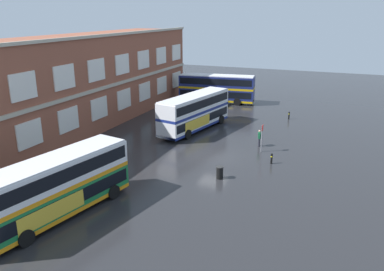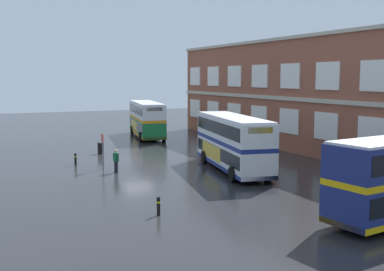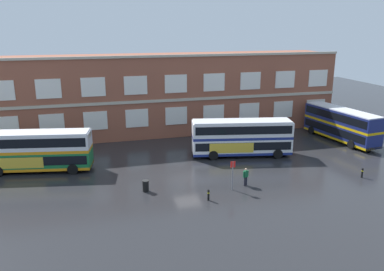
# 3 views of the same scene
# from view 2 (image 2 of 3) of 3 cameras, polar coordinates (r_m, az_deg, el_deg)

# --- Properties ---
(ground_plane) EXTENTS (120.00, 120.00, 0.00)m
(ground_plane) POSITION_cam_2_polar(r_m,az_deg,el_deg) (41.75, -3.80, -2.66)
(ground_plane) COLOR #232326
(brick_terminal_building) EXTENTS (45.62, 8.19, 10.66)m
(brick_terminal_building) POSITION_cam_2_polar(r_m,az_deg,el_deg) (47.62, 15.42, 4.57)
(brick_terminal_building) COLOR brown
(brick_terminal_building) RESTS_ON ground
(double_decker_near) EXTENTS (11.28, 4.53, 4.07)m
(double_decker_near) POSITION_cam_2_polar(r_m,az_deg,el_deg) (56.08, -5.41, 1.99)
(double_decker_near) COLOR #197038
(double_decker_near) RESTS_ON ground
(double_decker_middle) EXTENTS (11.29, 4.65, 4.07)m
(double_decker_middle) POSITION_cam_2_polar(r_m,az_deg,el_deg) (35.95, 4.83, -0.76)
(double_decker_middle) COLOR silver
(double_decker_middle) RESTS_ON ground
(waiting_passenger) EXTENTS (0.63, 0.36, 1.70)m
(waiting_passenger) POSITION_cam_2_polar(r_m,az_deg,el_deg) (35.62, -8.99, -2.88)
(waiting_passenger) COLOR black
(waiting_passenger) RESTS_ON ground
(bus_stand_flag) EXTENTS (0.44, 0.10, 2.70)m
(bus_stand_flag) POSITION_cam_2_polar(r_m,az_deg,el_deg) (36.81, -10.53, -1.48)
(bus_stand_flag) COLOR slate
(bus_stand_flag) RESTS_ON ground
(station_litter_bin) EXTENTS (0.60, 0.60, 1.03)m
(station_litter_bin) POSITION_cam_2_polar(r_m,az_deg,el_deg) (44.60, -10.77, -1.48)
(station_litter_bin) COLOR black
(station_litter_bin) RESTS_ON ground
(safety_bollard_west) EXTENTS (0.19, 0.19, 0.95)m
(safety_bollard_west) POSITION_cam_2_polar(r_m,az_deg,el_deg) (24.58, -3.99, -8.32)
(safety_bollard_west) COLOR black
(safety_bollard_west) RESTS_ON ground
(safety_bollard_east) EXTENTS (0.19, 0.19, 0.95)m
(safety_bollard_east) POSITION_cam_2_polar(r_m,az_deg,el_deg) (39.27, -13.64, -2.73)
(safety_bollard_east) COLOR black
(safety_bollard_east) RESTS_ON ground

